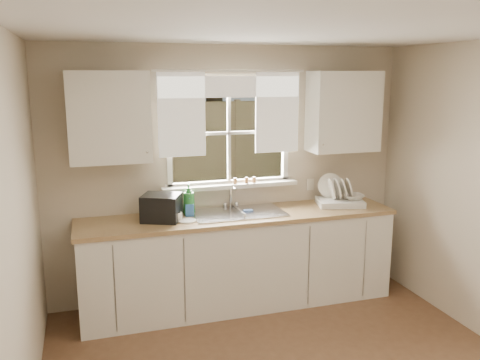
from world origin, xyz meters
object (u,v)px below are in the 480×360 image
object	(u,v)px
soap_bottle_a	(189,199)
black_appliance	(162,208)
cup	(177,217)
dish_rack	(339,198)

from	to	relation	value
soap_bottle_a	black_appliance	distance (m)	0.30
cup	black_appliance	bearing A→B (deg)	170.96
black_appliance	cup	bearing A→B (deg)	-3.71
cup	dish_rack	bearing A→B (deg)	21.43
dish_rack	black_appliance	world-z (taller)	dish_rack
black_appliance	dish_rack	bearing A→B (deg)	24.52
dish_rack	black_appliance	distance (m)	1.82
cup	black_appliance	size ratio (longest dim) A/B	0.33
dish_rack	black_appliance	xyz separation A→B (m)	(-1.82, -0.02, 0.05)
cup	black_appliance	distance (m)	0.16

